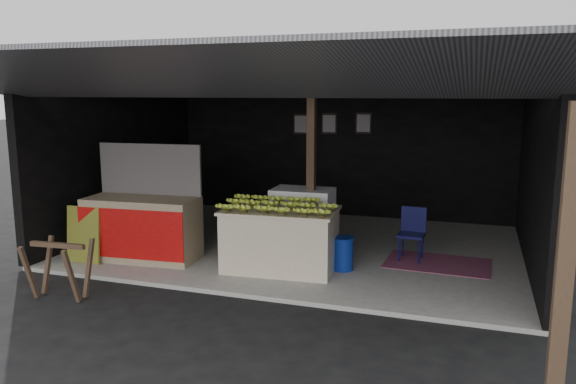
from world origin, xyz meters
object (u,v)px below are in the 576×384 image
(banana_table, at_px, (280,239))
(plastic_chair, at_px, (412,229))
(white_crate, at_px, (303,221))
(neighbor_stall, at_px, (143,225))
(water_barrel, at_px, (343,254))
(sawhorse, at_px, (59,264))

(banana_table, xyz_separation_m, plastic_chair, (1.72, 1.10, 0.02))
(banana_table, bearing_deg, white_crate, 81.65)
(white_crate, xyz_separation_m, neighbor_stall, (-2.21, -1.02, 0.00))
(water_barrel, distance_m, plastic_chair, 1.24)
(plastic_chair, bearing_deg, sawhorse, -140.08)
(neighbor_stall, relative_size, plastic_chair, 2.17)
(neighbor_stall, distance_m, water_barrel, 3.04)
(sawhorse, bearing_deg, neighbor_stall, 81.15)
(white_crate, height_order, neighbor_stall, neighbor_stall)
(sawhorse, bearing_deg, white_crate, 44.55)
(banana_table, bearing_deg, neighbor_stall, -179.92)
(water_barrel, xyz_separation_m, plastic_chair, (0.88, 0.84, 0.24))
(banana_table, relative_size, water_barrel, 3.73)
(water_barrel, bearing_deg, banana_table, -162.92)
(sawhorse, distance_m, plastic_chair, 4.96)
(water_barrel, bearing_deg, white_crate, 142.36)
(white_crate, height_order, water_barrel, white_crate)
(sawhorse, relative_size, plastic_chair, 0.94)
(white_crate, relative_size, plastic_chair, 1.29)
(white_crate, distance_m, sawhorse, 3.57)
(banana_table, distance_m, neighbor_stall, 2.16)
(banana_table, bearing_deg, sawhorse, -145.22)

